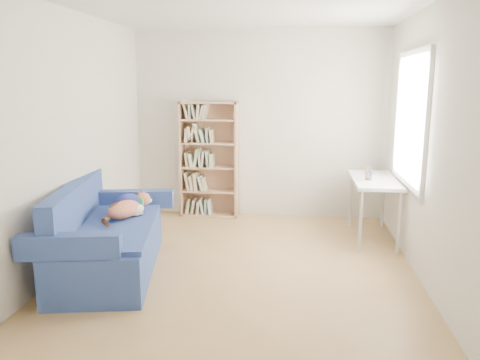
{
  "coord_description": "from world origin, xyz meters",
  "views": [
    {
      "loc": [
        0.55,
        -4.56,
        1.86
      ],
      "look_at": [
        -0.06,
        0.32,
        0.85
      ],
      "focal_mm": 35.0,
      "sensor_mm": 36.0,
      "label": 1
    }
  ],
  "objects_px": {
    "sofa": "(107,238)",
    "pen_cup": "(368,175)",
    "desk": "(374,185)",
    "bookshelf": "(209,164)"
  },
  "relations": [
    {
      "from": "sofa",
      "to": "desk",
      "type": "relative_size",
      "value": 1.73
    },
    {
      "from": "sofa",
      "to": "pen_cup",
      "type": "height_order",
      "value": "pen_cup"
    },
    {
      "from": "sofa",
      "to": "desk",
      "type": "xyz_separation_m",
      "value": [
        2.82,
        1.35,
        0.33
      ]
    },
    {
      "from": "bookshelf",
      "to": "pen_cup",
      "type": "distance_m",
      "value": 2.25
    },
    {
      "from": "bookshelf",
      "to": "pen_cup",
      "type": "relative_size",
      "value": 9.68
    },
    {
      "from": "sofa",
      "to": "bookshelf",
      "type": "bearing_deg",
      "value": 61.71
    },
    {
      "from": "pen_cup",
      "to": "sofa",
      "type": "bearing_deg",
      "value": -155.41
    },
    {
      "from": "bookshelf",
      "to": "pen_cup",
      "type": "height_order",
      "value": "bookshelf"
    },
    {
      "from": "sofa",
      "to": "pen_cup",
      "type": "distance_m",
      "value": 3.03
    },
    {
      "from": "sofa",
      "to": "desk",
      "type": "height_order",
      "value": "sofa"
    }
  ]
}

